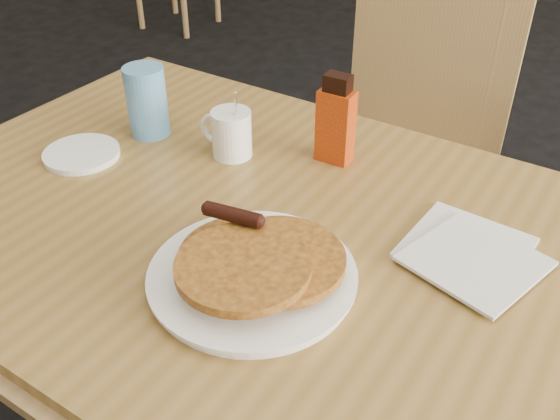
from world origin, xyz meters
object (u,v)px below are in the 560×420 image
(pancake_plate, at_px, (253,269))
(main_table, at_px, (258,238))
(syrup_bottle, at_px, (336,122))
(blue_tumbler, at_px, (147,101))
(chair_main_far, at_px, (413,127))
(coffee_mug, at_px, (230,132))

(pancake_plate, bearing_deg, main_table, 119.15)
(syrup_bottle, bearing_deg, pancake_plate, -81.54)
(blue_tumbler, bearing_deg, syrup_bottle, 13.36)
(syrup_bottle, bearing_deg, chair_main_far, 91.30)
(pancake_plate, height_order, coffee_mug, coffee_mug)
(main_table, distance_m, coffee_mug, 0.24)
(blue_tumbler, bearing_deg, main_table, -23.59)
(coffee_mug, height_order, syrup_bottle, syrup_bottle)
(coffee_mug, bearing_deg, chair_main_far, 64.62)
(main_table, bearing_deg, syrup_bottle, 83.53)
(pancake_plate, relative_size, syrup_bottle, 1.77)
(coffee_mug, bearing_deg, blue_tumbler, 173.82)
(syrup_bottle, bearing_deg, blue_tumbler, -165.48)
(coffee_mug, distance_m, syrup_bottle, 0.20)
(main_table, xyz_separation_m, blue_tumbler, (-0.35, 0.15, 0.11))
(main_table, xyz_separation_m, chair_main_far, (0.03, 0.76, -0.13))
(main_table, bearing_deg, coffee_mug, 134.06)
(chair_main_far, bearing_deg, main_table, -95.04)
(coffee_mug, bearing_deg, syrup_bottle, 15.28)
(main_table, height_order, blue_tumbler, blue_tumbler)
(pancake_plate, height_order, blue_tumbler, blue_tumbler)
(main_table, relative_size, pancake_plate, 4.55)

